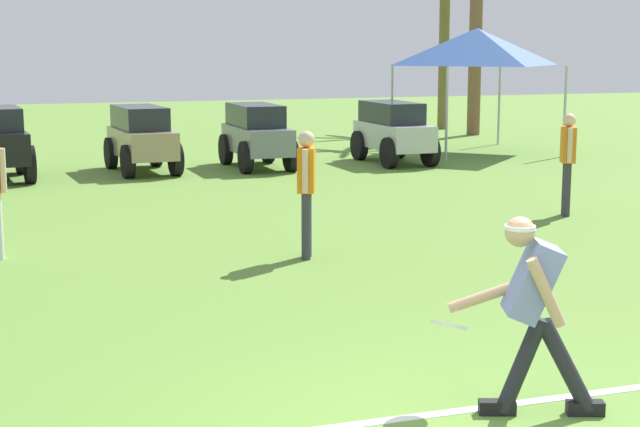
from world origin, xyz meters
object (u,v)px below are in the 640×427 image
teammate_deep (568,154)px  parked_car_slot_d (393,130)px  teammate_midfield (306,182)px  parked_car_slot_b (141,137)px  event_tent (477,47)px  palm_tree_right_of_centre (444,24)px  parked_car_slot_c (257,134)px  frisbee_in_flight (449,325)px  frisbee_thrower (533,305)px

teammate_deep → parked_car_slot_d: bearing=88.2°
teammate_midfield → parked_car_slot_b: (-0.56, 8.98, -0.22)m
teammate_midfield → event_tent: (7.65, 10.00, 1.59)m
parked_car_slot_b → palm_tree_right_of_centre: bearing=35.2°
parked_car_slot_b → parked_car_slot_c: size_ratio=1.02×
parked_car_slot_b → parked_car_slot_d: same height
teammate_deep → event_tent: size_ratio=0.49×
frisbee_in_flight → teammate_midfield: bearing=83.2°
parked_car_slot_c → parked_car_slot_b: bearing=177.5°
parked_car_slot_c → teammate_deep: bearing=-68.7°
teammate_midfield → teammate_deep: size_ratio=1.00×
frisbee_thrower → parked_car_slot_b: bearing=91.6°
teammate_midfield → parked_car_slot_c: teammate_midfield is taller
parked_car_slot_c → frisbee_in_flight: bearing=-100.0°
frisbee_thrower → frisbee_in_flight: 0.62m
frisbee_thrower → parked_car_slot_c: (2.01, 14.28, -0.08)m
frisbee_in_flight → parked_car_slot_d: bearing=68.0°
frisbee_in_flight → parked_car_slot_c: parked_car_slot_c is taller
teammate_deep → event_tent: 9.08m
frisbee_in_flight → palm_tree_right_of_centre: 24.00m
teammate_midfield → parked_car_slot_d: teammate_midfield is taller
palm_tree_right_of_centre → event_tent: 6.81m
frisbee_in_flight → frisbee_thrower: bearing=-40.4°
teammate_deep → parked_car_slot_b: bearing=125.4°
parked_car_slot_c → teammate_midfield: bearing=-101.8°
parked_car_slot_b → frisbee_in_flight: bearing=-90.2°
teammate_midfield → parked_car_slot_b: size_ratio=0.63×
teammate_midfield → event_tent: 12.69m
teammate_deep → parked_car_slot_c: (-2.85, 7.31, -0.22)m
parked_car_slot_b → event_tent: size_ratio=0.77×
teammate_deep → parked_car_slot_b: teammate_deep is taller
frisbee_thrower → teammate_deep: size_ratio=0.91×
parked_car_slot_b → palm_tree_right_of_centre: 13.08m
teammate_midfield → parked_car_slot_c: (1.86, 8.87, -0.22)m
teammate_midfield → parked_car_slot_b: teammate_midfield is taller
frisbee_thrower → teammate_deep: teammate_deep is taller
frisbee_thrower → teammate_midfield: 5.41m
parked_car_slot_b → palm_tree_right_of_centre: palm_tree_right_of_centre is taller
teammate_deep → parked_car_slot_d: teammate_deep is taller
teammate_midfield → palm_tree_right_of_centre: palm_tree_right_of_centre is taller
frisbee_in_flight → event_tent: bearing=61.2°
teammate_midfield → event_tent: bearing=52.6°
parked_car_slot_b → parked_car_slot_c: bearing=-2.5°
parked_car_slot_b → parked_car_slot_d: bearing=-3.0°
teammate_deep → teammate_midfield: bearing=-161.6°
parked_car_slot_c → parked_car_slot_d: 3.08m
frisbee_thrower → event_tent: 17.36m
frisbee_thrower → teammate_deep: bearing=55.1°
parked_car_slot_d → event_tent: event_tent is taller
frisbee_thrower → parked_car_slot_b: size_ratio=0.58×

